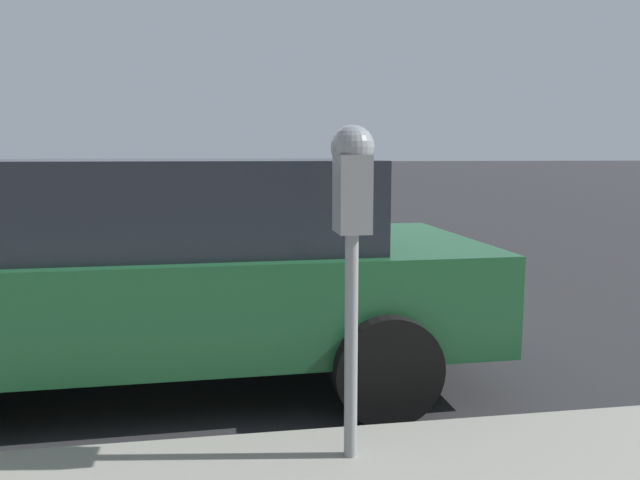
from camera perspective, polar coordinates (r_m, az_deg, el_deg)
name	(u,v)px	position (r m, az deg, el deg)	size (l,w,h in m)	color
ground_plane	(186,340)	(5.40, -12.19, -8.94)	(220.00, 220.00, 0.00)	#2B2B2D
parking_meter	(352,207)	(2.74, 2.95, 3.00)	(0.21, 0.19, 1.51)	gray
car_green	(161,267)	(4.33, -14.38, -2.41)	(2.10, 4.45, 1.51)	#1E5B33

